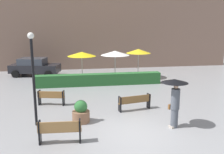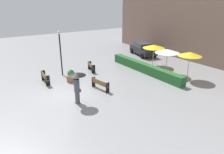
{
  "view_description": "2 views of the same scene",
  "coord_description": "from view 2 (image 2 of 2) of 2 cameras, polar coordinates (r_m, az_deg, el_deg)",
  "views": [
    {
      "loc": [
        -2.67,
        -9.67,
        4.5
      ],
      "look_at": [
        -0.21,
        5.36,
        1.25
      ],
      "focal_mm": 39.99,
      "sensor_mm": 36.0,
      "label": 1
    },
    {
      "loc": [
        13.83,
        -5.05,
        6.72
      ],
      "look_at": [
        0.96,
        3.48,
        1.0
      ],
      "focal_mm": 33.58,
      "sensor_mm": 36.0,
      "label": 2
    }
  ],
  "objects": [
    {
      "name": "ground_plane",
      "position": [
        16.18,
        -12.29,
        -4.7
      ],
      "size": [
        60.0,
        60.0,
        0.0
      ],
      "primitive_type": "plane",
      "color": "gray"
    },
    {
      "name": "bench_far_left",
      "position": [
        20.92,
        -5.72,
        2.89
      ],
      "size": [
        1.53,
        0.68,
        0.82
      ],
      "color": "olive",
      "rests_on": "ground"
    },
    {
      "name": "bench_near_left",
      "position": [
        18.66,
        -17.79,
        -0.03
      ],
      "size": [
        1.66,
        0.44,
        0.91
      ],
      "color": "#9E7242",
      "rests_on": "ground"
    },
    {
      "name": "bench_mid_center",
      "position": [
        16.54,
        -3.3,
        -1.85
      ],
      "size": [
        1.82,
        0.65,
        0.81
      ],
      "color": "brown",
      "rests_on": "ground"
    },
    {
      "name": "pedestrian_with_umbrella",
      "position": [
        14.19,
        -9.48,
        -1.56
      ],
      "size": [
        1.16,
        1.16,
        2.17
      ],
      "color": "#4C515B",
      "rests_on": "ground"
    },
    {
      "name": "planter_pot",
      "position": [
        18.49,
        -11.06,
        0.13
      ],
      "size": [
        0.81,
        0.81,
        1.06
      ],
      "color": "brown",
      "rests_on": "ground"
    },
    {
      "name": "lamp_post",
      "position": [
        19.71,
        -13.89,
        7.46
      ],
      "size": [
        0.28,
        0.28,
        4.15
      ],
      "color": "black",
      "rests_on": "ground"
    },
    {
      "name": "patio_umbrella_yellow",
      "position": [
        22.64,
        11.33,
        8.16
      ],
      "size": [
        2.32,
        2.32,
        2.28
      ],
      "color": "silver",
      "rests_on": "ground"
    },
    {
      "name": "patio_umbrella_white",
      "position": [
        20.28,
        14.85,
        6.86
      ],
      "size": [
        2.29,
        2.29,
        2.41
      ],
      "color": "silver",
      "rests_on": "ground"
    },
    {
      "name": "patio_umbrella_yellow_far",
      "position": [
        19.45,
        20.49,
        5.86
      ],
      "size": [
        2.03,
        2.03,
        2.47
      ],
      "color": "silver",
      "rests_on": "ground"
    },
    {
      "name": "hedge_strip",
      "position": [
        20.76,
        8.84,
        2.46
      ],
      "size": [
        9.34,
        0.7,
        0.87
      ],
      "primitive_type": "cube",
      "color": "#28602D",
      "rests_on": "ground"
    },
    {
      "name": "building_facade",
      "position": [
        25.23,
        24.04,
        15.6
      ],
      "size": [
        28.0,
        1.2,
        10.75
      ],
      "primitive_type": "cube",
      "color": "#846656",
      "rests_on": "ground"
    },
    {
      "name": "parked_car",
      "position": [
        27.24,
        8.4,
        7.59
      ],
      "size": [
        4.48,
        2.7,
        1.57
      ],
      "color": "black",
      "rests_on": "ground"
    }
  ]
}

